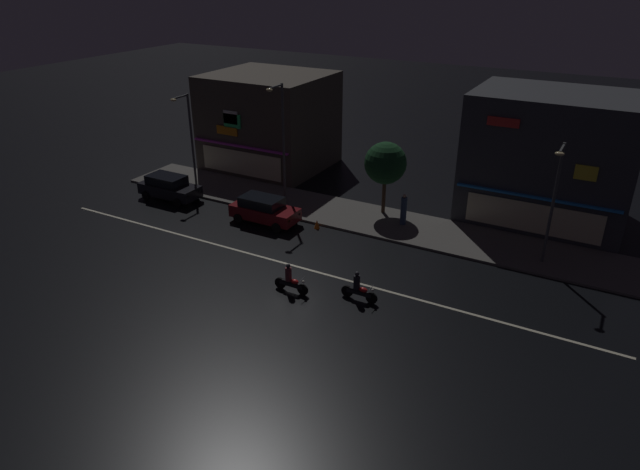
# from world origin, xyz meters

# --- Properties ---
(ground_plane) EXTENTS (140.00, 140.00, 0.00)m
(ground_plane) POSITION_xyz_m (0.00, 0.00, 0.00)
(ground_plane) COLOR black
(lane_divider_stripe) EXTENTS (33.02, 0.16, 0.01)m
(lane_divider_stripe) POSITION_xyz_m (0.00, 0.00, 0.01)
(lane_divider_stripe) COLOR beige
(lane_divider_stripe) RESTS_ON ground
(sidewalk_far) EXTENTS (34.76, 4.46, 0.14)m
(sidewalk_far) POSITION_xyz_m (0.00, 7.46, 0.07)
(sidewalk_far) COLOR #5B5954
(sidewalk_far) RESTS_ON ground
(storefront_left_block) EXTENTS (8.75, 8.10, 7.19)m
(storefront_left_block) POSITION_xyz_m (-10.43, 13.66, 3.59)
(storefront_left_block) COLOR #4C443A
(storefront_left_block) RESTS_ON ground
(storefront_center_block) EXTENTS (9.60, 7.01, 7.93)m
(storefront_center_block) POSITION_xyz_m (10.43, 13.12, 3.96)
(storefront_center_block) COLOR #383A3F
(storefront_center_block) RESTS_ON ground
(streetlamp_west) EXTENTS (0.44, 1.64, 6.57)m
(streetlamp_west) POSITION_xyz_m (-12.53, 6.69, 4.05)
(streetlamp_west) COLOR #47494C
(streetlamp_west) RESTS_ON sidewalk_far
(streetlamp_mid) EXTENTS (0.44, 1.64, 7.89)m
(streetlamp_mid) POSITION_xyz_m (-5.05, 7.02, 4.74)
(streetlamp_mid) COLOR #47494C
(streetlamp_mid) RESTS_ON sidewalk_far
(streetlamp_east) EXTENTS (0.44, 1.64, 6.60)m
(streetlamp_east) POSITION_xyz_m (11.65, 6.50, 4.07)
(streetlamp_east) COLOR #47494C
(streetlamp_east) RESTS_ON sidewalk_far
(pedestrian_on_sidewalk) EXTENTS (0.38, 0.38, 1.96)m
(pedestrian_on_sidewalk) POSITION_xyz_m (3.25, 7.66, 1.05)
(pedestrian_on_sidewalk) COLOR #334766
(pedestrian_on_sidewalk) RESTS_ON sidewalk_far
(street_tree) EXTENTS (2.66, 2.66, 4.65)m
(street_tree) POSITION_xyz_m (1.45, 8.78, 3.45)
(street_tree) COLOR #473323
(street_tree) RESTS_ON sidewalk_far
(parked_car_near_kerb) EXTENTS (4.30, 1.98, 1.67)m
(parked_car_near_kerb) POSITION_xyz_m (-4.55, 3.98, 0.87)
(parked_car_near_kerb) COLOR maroon
(parked_car_near_kerb) RESTS_ON ground
(parked_car_trailing) EXTENTS (4.30, 1.98, 1.67)m
(parked_car_trailing) POSITION_xyz_m (-12.46, 4.10, 0.87)
(parked_car_trailing) COLOR black
(parked_car_trailing) RESTS_ON ground
(motorcycle_lead) EXTENTS (1.90, 0.60, 1.52)m
(motorcycle_lead) POSITION_xyz_m (4.52, -1.40, 0.63)
(motorcycle_lead) COLOR black
(motorcycle_lead) RESTS_ON ground
(motorcycle_following) EXTENTS (1.90, 0.60, 1.52)m
(motorcycle_following) POSITION_xyz_m (1.25, -2.33, 0.63)
(motorcycle_following) COLOR black
(motorcycle_following) RESTS_ON ground
(traffic_cone) EXTENTS (0.36, 0.36, 0.55)m
(traffic_cone) POSITION_xyz_m (-1.23, 4.79, 0.28)
(traffic_cone) COLOR orange
(traffic_cone) RESTS_ON ground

